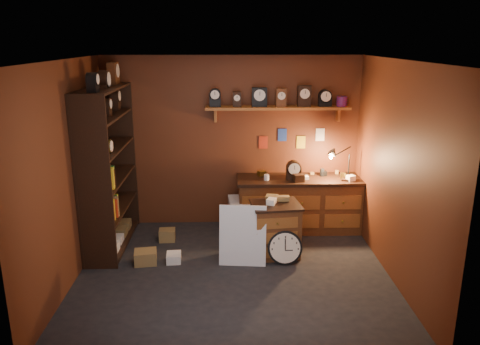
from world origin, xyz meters
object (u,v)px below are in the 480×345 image
low_cabinet (275,227)px  big_round_clock (285,248)px  shelving_unit (106,162)px  workbench (299,201)px

low_cabinet → big_round_clock: low_cabinet is taller
shelving_unit → big_round_clock: shelving_unit is taller
workbench → big_round_clock: bearing=-106.8°
shelving_unit → big_round_clock: 2.78m
low_cabinet → big_round_clock: bearing=-77.2°
workbench → big_round_clock: size_ratio=4.16×
workbench → big_round_clock: workbench is taller
workbench → shelving_unit: bearing=-170.1°
shelving_unit → big_round_clock: (2.49, -0.69, -1.02)m
shelving_unit → workbench: bearing=9.9°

